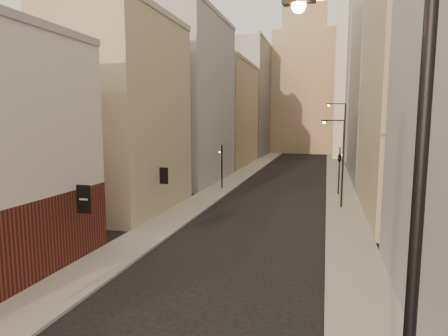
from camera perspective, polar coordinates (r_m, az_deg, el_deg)
sidewalk_left at (r=59.14m, az=4.16°, el=-0.13°), size 3.00×140.00×0.15m
sidewalk_right at (r=58.06m, az=16.85°, el=-0.56°), size 3.00×140.00×0.15m
left_bldg_beige at (r=33.14m, az=-15.34°, el=7.56°), size 8.00×12.00×16.00m
left_bldg_grey at (r=47.68m, az=-5.45°, el=10.03°), size 8.00×16.00×20.00m
left_bldg_tan at (r=64.77m, az=0.28°, el=8.01°), size 8.00×18.00×17.00m
left_bldg_wingrid at (r=84.35m, az=3.87°, el=10.21°), size 8.00×20.00×24.00m
right_bldg_beige at (r=33.39m, az=28.18°, el=10.40°), size 8.00×16.00×20.00m
right_bldg_wingrid at (r=53.29m, az=23.57°, el=12.41°), size 8.00×20.00×26.00m
highrise at (r=83.56m, az=25.50°, el=19.03°), size 21.00×23.00×51.20m
clock_tower at (r=95.24m, az=12.07°, el=13.13°), size 14.00×14.00×44.90m
white_tower at (r=81.44m, az=19.49°, el=14.59°), size 8.00×8.00×41.50m
streetlamp_near at (r=7.64m, az=25.31°, el=-7.98°), size 2.65×0.55×10.11m
streetlamp_mid at (r=33.65m, az=17.35°, el=1.37°), size 2.01×0.54×7.73m
streetlamp_far at (r=53.86m, az=17.58°, el=4.84°), size 2.61×0.57×9.98m
traffic_light_left at (r=41.29m, az=-0.33°, el=1.56°), size 0.59×0.52×5.00m
traffic_light_right at (r=39.70m, az=17.21°, el=1.43°), size 0.76×0.76×5.00m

